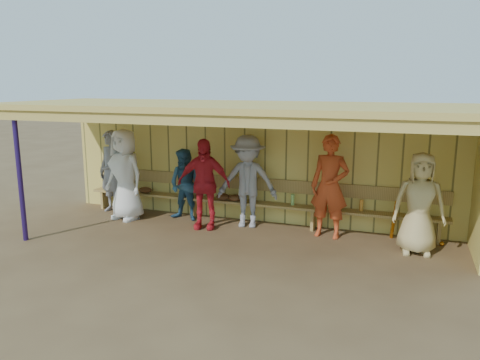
{
  "coord_description": "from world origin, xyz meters",
  "views": [
    {
      "loc": [
        2.95,
        -7.83,
        2.85
      ],
      "look_at": [
        0.0,
        0.35,
        1.05
      ],
      "focal_mm": 35.0,
      "sensor_mm": 36.0,
      "label": 1
    }
  ],
  "objects_px": {
    "player_c": "(186,185)",
    "player_h": "(419,204)",
    "player_b": "(125,175)",
    "player_e": "(248,182)",
    "bench": "(252,198)",
    "player_d": "(204,184)",
    "player_g": "(330,186)",
    "player_a": "(112,172)"
  },
  "relations": [
    {
      "from": "player_c",
      "to": "player_g",
      "type": "distance_m",
      "value": 3.03
    },
    {
      "from": "player_d",
      "to": "player_e",
      "type": "distance_m",
      "value": 0.87
    },
    {
      "from": "player_a",
      "to": "player_c",
      "type": "distance_m",
      "value": 1.84
    },
    {
      "from": "player_b",
      "to": "player_h",
      "type": "distance_m",
      "value": 5.83
    },
    {
      "from": "player_b",
      "to": "player_h",
      "type": "bearing_deg",
      "value": 12.27
    },
    {
      "from": "player_d",
      "to": "player_e",
      "type": "bearing_deg",
      "value": 16.1
    },
    {
      "from": "player_e",
      "to": "player_d",
      "type": "bearing_deg",
      "value": -164.9
    },
    {
      "from": "player_d",
      "to": "player_e",
      "type": "xyz_separation_m",
      "value": [
        0.79,
        0.38,
        0.03
      ]
    },
    {
      "from": "player_a",
      "to": "player_h",
      "type": "distance_m",
      "value": 6.44
    },
    {
      "from": "player_c",
      "to": "player_h",
      "type": "relative_size",
      "value": 0.87
    },
    {
      "from": "player_b",
      "to": "bench",
      "type": "height_order",
      "value": "player_b"
    },
    {
      "from": "bench",
      "to": "player_b",
      "type": "bearing_deg",
      "value": -165.53
    },
    {
      "from": "player_a",
      "to": "bench",
      "type": "distance_m",
      "value": 3.25
    },
    {
      "from": "bench",
      "to": "player_g",
      "type": "bearing_deg",
      "value": -13.66
    },
    {
      "from": "player_c",
      "to": "player_e",
      "type": "bearing_deg",
      "value": 5.03
    },
    {
      "from": "player_c",
      "to": "player_h",
      "type": "height_order",
      "value": "player_h"
    },
    {
      "from": "player_c",
      "to": "player_g",
      "type": "xyz_separation_m",
      "value": [
        3.03,
        -0.09,
        0.21
      ]
    },
    {
      "from": "player_e",
      "to": "player_h",
      "type": "distance_m",
      "value": 3.25
    },
    {
      "from": "player_g",
      "to": "player_c",
      "type": "bearing_deg",
      "value": -176.75
    },
    {
      "from": "player_a",
      "to": "player_c",
      "type": "height_order",
      "value": "player_a"
    },
    {
      "from": "player_b",
      "to": "player_h",
      "type": "xyz_separation_m",
      "value": [
        5.82,
        -0.1,
        -0.09
      ]
    },
    {
      "from": "player_b",
      "to": "player_g",
      "type": "relative_size",
      "value": 0.99
    },
    {
      "from": "player_c",
      "to": "player_d",
      "type": "bearing_deg",
      "value": -27.95
    },
    {
      "from": "player_c",
      "to": "bench",
      "type": "height_order",
      "value": "player_c"
    },
    {
      "from": "player_b",
      "to": "player_a",
      "type": "bearing_deg",
      "value": 161.36
    },
    {
      "from": "player_g",
      "to": "bench",
      "type": "relative_size",
      "value": 0.26
    },
    {
      "from": "player_d",
      "to": "player_h",
      "type": "height_order",
      "value": "player_d"
    },
    {
      "from": "player_h",
      "to": "player_a",
      "type": "bearing_deg",
      "value": 170.36
    },
    {
      "from": "player_a",
      "to": "bench",
      "type": "bearing_deg",
      "value": 20.22
    },
    {
      "from": "player_c",
      "to": "player_h",
      "type": "xyz_separation_m",
      "value": [
        4.59,
        -0.46,
        0.11
      ]
    },
    {
      "from": "player_d",
      "to": "player_h",
      "type": "distance_m",
      "value": 4.0
    },
    {
      "from": "player_a",
      "to": "player_b",
      "type": "bearing_deg",
      "value": -17.08
    },
    {
      "from": "player_c",
      "to": "player_g",
      "type": "height_order",
      "value": "player_g"
    },
    {
      "from": "player_d",
      "to": "player_g",
      "type": "relative_size",
      "value": 0.93
    },
    {
      "from": "player_b",
      "to": "player_e",
      "type": "height_order",
      "value": "player_b"
    },
    {
      "from": "player_a",
      "to": "player_g",
      "type": "height_order",
      "value": "player_g"
    },
    {
      "from": "player_a",
      "to": "player_d",
      "type": "height_order",
      "value": "player_a"
    },
    {
      "from": "player_b",
      "to": "player_h",
      "type": "height_order",
      "value": "player_b"
    },
    {
      "from": "player_b",
      "to": "player_e",
      "type": "distance_m",
      "value": 2.64
    },
    {
      "from": "player_e",
      "to": "player_a",
      "type": "bearing_deg",
      "value": 169.02
    },
    {
      "from": "player_e",
      "to": "bench",
      "type": "height_order",
      "value": "player_e"
    },
    {
      "from": "player_d",
      "to": "player_g",
      "type": "xyz_separation_m",
      "value": [
        2.43,
        0.29,
        0.07
      ]
    }
  ]
}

